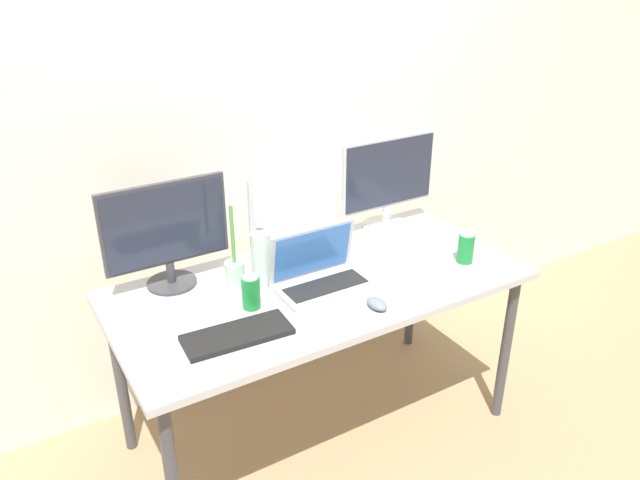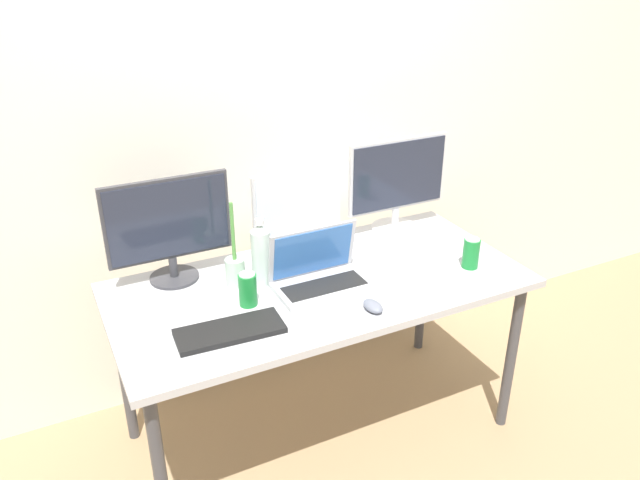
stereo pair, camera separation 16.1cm
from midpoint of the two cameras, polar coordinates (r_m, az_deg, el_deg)
The scene contains 13 objects.
ground_plane at distance 2.85m, azimuth 1.69°, elevation -16.91°, with size 16.00×16.00×0.00m, color #9E7F5B.
wall_back at distance 2.70m, azimuth -3.96°, elevation 12.20°, with size 7.00×0.08×2.60m, color silver.
work_desk at distance 2.44m, azimuth 1.89°, elevation -5.18°, with size 1.59×0.76×0.74m.
monitor_left at distance 2.38m, azimuth -11.80°, elevation 1.22°, with size 0.47×0.19×0.41m.
monitor_center at distance 2.55m, azimuth -0.26°, elevation 2.63°, with size 0.39×0.18×0.36m.
monitor_right at distance 2.78m, azimuth 8.76°, elevation 5.26°, with size 0.48×0.21×0.43m.
laptop_silver at distance 2.36m, azimuth 1.84°, elevation -3.05°, with size 0.36×0.21×0.23m.
keyboard_main at distance 2.12m, azimuth -6.08°, elevation -8.31°, with size 0.36×0.15×0.02m, color black.
mouse_by_keyboard at distance 2.24m, azimuth 6.93°, elevation -6.06°, with size 0.06×0.09×0.03m, color slate.
water_bottle at distance 2.35m, azimuth -3.47°, elevation -1.32°, with size 0.07×0.07×0.27m.
soda_can_near_keyboard at distance 2.24m, azimuth -4.58°, elevation -4.56°, with size 0.07×0.07×0.13m.
soda_can_by_laptop at distance 2.58m, azimuth 15.39°, elevation -1.19°, with size 0.07×0.07×0.13m.
bamboo_vase at distance 2.38m, azimuth -5.85°, elevation -2.69°, with size 0.08×0.08×0.34m.
Camera 2 is at (-0.93, -1.88, 1.94)m, focal length 35.00 mm.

